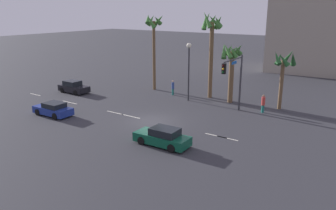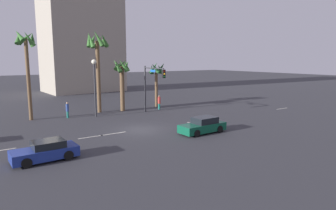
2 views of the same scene
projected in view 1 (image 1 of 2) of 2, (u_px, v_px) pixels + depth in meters
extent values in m
plane|color=#333338|center=(152.00, 121.00, 31.83)|extent=(220.00, 220.00, 0.00)
cube|color=silver|center=(35.00, 95.00, 41.70)|extent=(2.01, 0.14, 0.01)
cube|color=silver|center=(70.00, 102.00, 38.22)|extent=(2.38, 0.14, 0.01)
cube|color=silver|center=(115.00, 113.00, 34.45)|extent=(2.15, 0.14, 0.01)
cube|color=silver|center=(131.00, 116.00, 33.30)|extent=(2.35, 0.14, 0.01)
cube|color=silver|center=(216.00, 136.00, 28.20)|extent=(2.00, 0.14, 0.01)
cube|color=silver|center=(227.00, 138.00, 27.64)|extent=(1.88, 0.14, 0.01)
cube|color=navy|center=(53.00, 110.00, 33.55)|extent=(4.16, 1.91, 0.68)
cube|color=black|center=(54.00, 105.00, 33.27)|extent=(2.02, 1.62, 0.47)
cylinder|color=black|center=(38.00, 112.00, 33.58)|extent=(0.65, 0.25, 0.64)
cylinder|color=black|center=(51.00, 108.00, 34.92)|extent=(0.65, 0.25, 0.64)
cylinder|color=black|center=(55.00, 116.00, 32.27)|extent=(0.65, 0.25, 0.64)
cylinder|color=black|center=(69.00, 112.00, 33.61)|extent=(0.65, 0.25, 0.64)
cube|color=black|center=(74.00, 88.00, 42.61)|extent=(4.04, 1.79, 0.74)
cube|color=black|center=(72.00, 83.00, 42.57)|extent=(1.94, 1.57, 0.59)
cylinder|color=black|center=(86.00, 90.00, 42.65)|extent=(0.64, 0.22, 0.64)
cylinder|color=black|center=(76.00, 93.00, 41.32)|extent=(0.64, 0.22, 0.64)
cylinder|color=black|center=(73.00, 88.00, 44.02)|extent=(0.64, 0.22, 0.64)
cylinder|color=black|center=(62.00, 90.00, 42.69)|extent=(0.64, 0.22, 0.64)
cube|color=#0F5138|center=(162.00, 139.00, 26.17)|extent=(4.47, 1.86, 0.70)
cube|color=black|center=(165.00, 132.00, 25.86)|extent=(2.17, 1.57, 0.56)
cylinder|color=black|center=(141.00, 141.00, 26.28)|extent=(0.65, 0.24, 0.64)
cylinder|color=black|center=(153.00, 135.00, 27.58)|extent=(0.65, 0.24, 0.64)
cylinder|color=black|center=(171.00, 148.00, 24.86)|extent=(0.65, 0.24, 0.64)
cylinder|color=black|center=(183.00, 141.00, 26.16)|extent=(0.65, 0.24, 0.64)
cylinder|color=#38383D|center=(240.00, 83.00, 34.63)|extent=(0.20, 0.20, 5.74)
cylinder|color=#38383D|center=(233.00, 60.00, 32.26)|extent=(0.19, 4.14, 0.12)
cube|color=black|center=(224.00, 69.00, 30.77)|extent=(0.33, 0.33, 0.95)
sphere|color=#360503|center=(223.00, 66.00, 30.54)|extent=(0.20, 0.20, 0.20)
sphere|color=orange|center=(223.00, 69.00, 30.62)|extent=(0.20, 0.20, 0.20)
sphere|color=black|center=(223.00, 72.00, 30.71)|extent=(0.20, 0.20, 0.20)
cube|color=#1959B2|center=(234.00, 63.00, 32.52)|extent=(0.06, 1.10, 0.28)
cylinder|color=#2D2D33|center=(189.00, 75.00, 38.31)|extent=(0.18, 0.18, 5.97)
sphere|color=#F2EACC|center=(189.00, 45.00, 37.42)|extent=(0.56, 0.56, 0.56)
cylinder|color=#1E7266|center=(263.00, 109.00, 34.42)|extent=(0.38, 0.38, 0.78)
cylinder|color=#BF3833|center=(263.00, 101.00, 34.19)|extent=(0.51, 0.51, 0.85)
sphere|color=#8C664C|center=(264.00, 96.00, 34.05)|extent=(0.23, 0.23, 0.23)
cylinder|color=#1E7266|center=(173.00, 92.00, 41.49)|extent=(0.33, 0.33, 0.75)
cylinder|color=#2D478C|center=(173.00, 86.00, 41.27)|extent=(0.44, 0.44, 0.82)
sphere|color=tan|center=(173.00, 81.00, 41.13)|extent=(0.22, 0.22, 0.22)
cylinder|color=brown|center=(281.00, 85.00, 35.09)|extent=(0.39, 0.39, 5.15)
cone|color=#235628|center=(293.00, 59.00, 33.95)|extent=(0.79, 1.72, 1.69)
cone|color=#235628|center=(288.00, 57.00, 34.96)|extent=(1.53, 0.77, 1.77)
cone|color=#235628|center=(279.00, 59.00, 34.90)|extent=(0.94, 1.17, 1.35)
cone|color=#235628|center=(277.00, 58.00, 34.18)|extent=(1.37, 1.33, 1.46)
cone|color=#235628|center=(284.00, 60.00, 33.74)|extent=(1.40, 0.95, 1.40)
cylinder|color=brown|center=(211.00, 61.00, 39.20)|extent=(0.48, 0.48, 8.71)
cone|color=#38702D|center=(218.00, 22.00, 37.53)|extent=(0.73, 1.49, 1.45)
cone|color=#38702D|center=(218.00, 22.00, 38.40)|extent=(1.54, 1.16, 1.70)
cone|color=#38702D|center=(213.00, 20.00, 38.60)|extent=(1.28, 0.97, 1.45)
cone|color=#38702D|center=(207.00, 20.00, 38.71)|extent=(0.97, 1.40, 1.96)
cone|color=#38702D|center=(205.00, 22.00, 38.30)|extent=(0.87, 1.36, 1.75)
cone|color=#38702D|center=(207.00, 20.00, 37.32)|extent=(1.47, 0.81, 1.89)
cone|color=#38702D|center=(215.00, 22.00, 37.11)|extent=(1.63, 1.61, 1.70)
cylinder|color=brown|center=(154.00, 56.00, 43.23)|extent=(0.38, 0.38, 8.68)
cone|color=#38702D|center=(158.00, 20.00, 41.63)|extent=(0.66, 1.39, 1.27)
cone|color=#38702D|center=(159.00, 20.00, 42.66)|extent=(1.84, 0.83, 1.59)
cone|color=#38702D|center=(151.00, 20.00, 42.63)|extent=(1.04, 1.34, 1.50)
cone|color=#38702D|center=(148.00, 19.00, 42.02)|extent=(1.20, 1.49, 1.40)
cone|color=#38702D|center=(151.00, 22.00, 41.33)|extent=(1.42, 0.88, 1.69)
cylinder|color=brown|center=(231.00, 78.00, 37.57)|extent=(0.55, 0.55, 5.64)
cone|color=#38702D|center=(238.00, 50.00, 36.36)|extent=(0.65, 1.41, 1.26)
cone|color=#38702D|center=(238.00, 50.00, 37.09)|extent=(1.55, 1.17, 1.50)
cone|color=#38702D|center=(233.00, 51.00, 37.38)|extent=(1.43, 0.97, 1.29)
cone|color=#38702D|center=(229.00, 50.00, 37.28)|extent=(1.06, 1.35, 1.31)
cone|color=#38702D|center=(224.00, 51.00, 36.88)|extent=(1.20, 1.61, 1.80)
cone|color=#38702D|center=(228.00, 51.00, 36.20)|extent=(1.47, 0.82, 1.71)
cone|color=#38702D|center=(233.00, 52.00, 36.14)|extent=(1.25, 1.08, 1.44)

